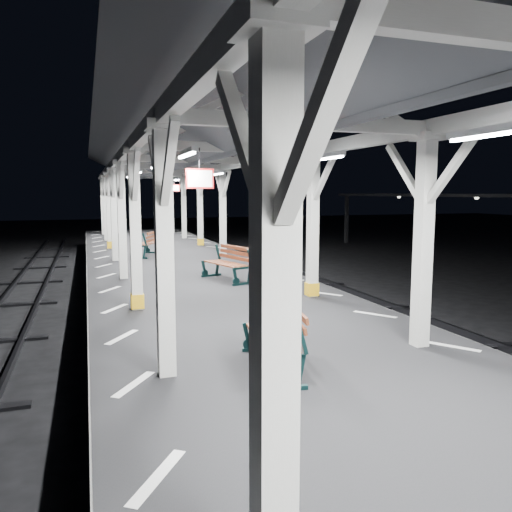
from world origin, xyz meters
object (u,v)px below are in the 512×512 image
bench_near (278,335)px  bench_far (149,243)px  bench_mid (229,262)px  bench_extra (164,232)px

bench_near → bench_far: (-0.20, 13.20, 0.04)m
bench_mid → bench_extra: size_ratio=1.17×
bench_far → bench_near: bearing=-64.6°
bench_extra → bench_mid: bearing=-96.7°
bench_near → bench_mid: bearing=89.0°
bench_mid → bench_far: 6.36m
bench_far → bench_extra: 6.20m
bench_near → bench_extra: bench_near is taller
bench_far → bench_extra: (1.49, 6.01, -0.07)m
bench_near → bench_mid: size_ratio=0.93×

